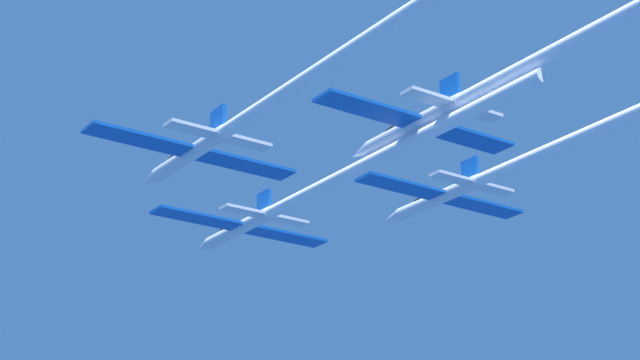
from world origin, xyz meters
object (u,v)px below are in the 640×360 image
jet_left_wing (246,117)px  jet_slot (497,81)px  jet_right_wing (507,168)px  jet_lead (311,192)px

jet_left_wing → jet_slot: bearing=-46.7°
jet_left_wing → jet_right_wing: size_ratio=0.98×
jet_lead → jet_left_wing: size_ratio=1.20×
jet_lead → jet_slot: 21.88m
jet_lead → jet_left_wing: 14.84m
jet_right_wing → jet_slot: size_ratio=0.98×
jet_left_wing → jet_slot: jet_slot is taller
jet_lead → jet_slot: jet_slot is taller
jet_left_wing → jet_right_wing: 23.86m
jet_lead → jet_slot: (0.25, -21.84, 1.33)m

